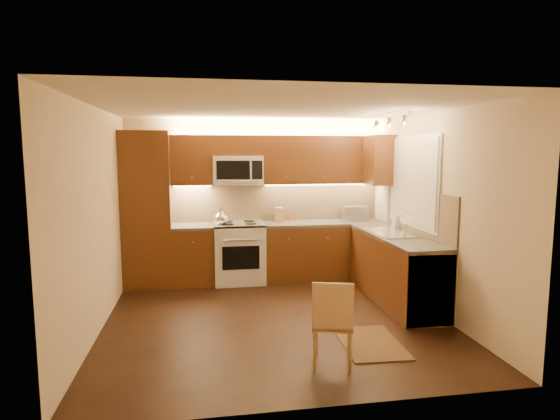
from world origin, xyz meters
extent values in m
cube|color=black|center=(0.00, 0.00, 0.00)|extent=(4.00, 4.00, 0.01)
cube|color=beige|center=(0.00, 0.00, 2.50)|extent=(4.00, 4.00, 0.01)
cube|color=beige|center=(0.00, 2.00, 1.25)|extent=(4.00, 0.01, 2.50)
cube|color=beige|center=(0.00, -2.00, 1.25)|extent=(4.00, 0.01, 2.50)
cube|color=beige|center=(-2.00, 0.00, 1.25)|extent=(0.01, 4.00, 2.50)
cube|color=beige|center=(2.00, 0.00, 1.25)|extent=(0.01, 4.00, 2.50)
cube|color=#4F2411|center=(-1.65, 1.70, 1.15)|extent=(0.70, 0.60, 2.30)
cube|color=#4F2411|center=(-0.99, 1.70, 0.43)|extent=(0.62, 0.60, 0.86)
cube|color=#363431|center=(-0.99, 1.70, 0.88)|extent=(0.62, 0.60, 0.04)
cube|color=#4F2411|center=(1.04, 1.70, 0.43)|extent=(1.92, 0.60, 0.86)
cube|color=#363431|center=(1.04, 1.70, 0.88)|extent=(1.92, 0.60, 0.04)
cube|color=#4F2411|center=(1.70, 0.40, 0.43)|extent=(0.60, 2.00, 0.86)
cube|color=#363431|center=(1.70, 0.40, 0.88)|extent=(0.60, 2.00, 0.04)
cube|color=silver|center=(1.70, -0.30, 0.43)|extent=(0.58, 0.60, 0.84)
cube|color=tan|center=(0.35, 1.99, 1.20)|extent=(3.30, 0.02, 0.60)
cube|color=tan|center=(1.99, 0.40, 1.20)|extent=(0.02, 2.00, 0.60)
cube|color=#4F2411|center=(-0.99, 1.82, 1.88)|extent=(0.62, 0.35, 0.75)
cube|color=#4F2411|center=(1.04, 1.82, 1.88)|extent=(1.92, 0.35, 0.75)
cube|color=#4F2411|center=(-0.30, 1.82, 2.09)|extent=(0.76, 0.35, 0.31)
cube|color=#4F2411|center=(1.82, 1.40, 1.88)|extent=(0.35, 0.50, 0.75)
cube|color=silver|center=(1.99, 0.55, 1.60)|extent=(0.03, 1.44, 1.24)
cube|color=silver|center=(1.97, 0.55, 1.60)|extent=(0.02, 1.36, 1.16)
cube|color=silver|center=(1.55, 0.40, 2.46)|extent=(0.04, 1.20, 0.03)
cube|color=silver|center=(1.57, 1.75, 1.02)|extent=(0.41, 0.31, 0.23)
cube|color=#AE834E|center=(0.35, 1.82, 1.01)|extent=(0.13, 0.18, 0.23)
cylinder|color=silver|center=(0.39, 1.90, 0.95)|extent=(0.05, 0.05, 0.09)
cylinder|color=brown|center=(0.59, 1.94, 0.95)|extent=(0.05, 0.05, 0.10)
cylinder|color=silver|center=(0.34, 1.91, 0.95)|extent=(0.05, 0.05, 0.10)
cylinder|color=#A96332|center=(0.55, 1.89, 0.95)|extent=(0.06, 0.06, 0.10)
imported|color=white|center=(1.94, 0.98, 1.00)|extent=(0.11, 0.11, 0.20)
cube|color=black|center=(0.87, -0.90, 0.01)|extent=(0.64, 0.92, 0.01)
camera|label=1|loc=(-0.83, -5.31, 2.00)|focal=29.62mm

